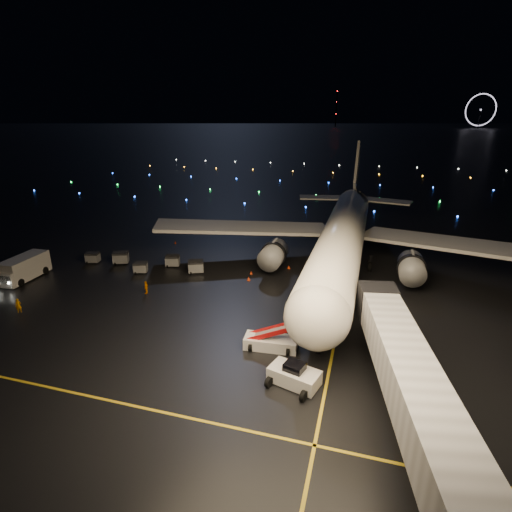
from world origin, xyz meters
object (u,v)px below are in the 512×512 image
object	(u,v)px
baggage_cart_0	(196,267)
baggage_cart_2	(121,258)
airliner	(346,210)
crew_c	(146,287)
pushback_tug	(294,374)
baggage_cart_1	(173,261)
service_truck	(25,267)
baggage_cart_3	(141,268)
baggage_cart_4	(93,258)
crew_a	(18,306)
belt_loader	(271,331)

from	to	relation	value
baggage_cart_0	baggage_cart_2	distance (m)	12.24
airliner	crew_c	size ratio (longest dim) A/B	34.61
pushback_tug	baggage_cart_1	xyz separation A→B (m)	(-22.30, 21.76, -0.15)
service_truck	baggage_cart_3	bearing A→B (deg)	20.66
airliner	baggage_cart_4	size ratio (longest dim) A/B	31.04
crew_a	baggage_cart_1	distance (m)	20.43
crew_c	airliner	bearing A→B (deg)	116.48
baggage_cart_4	airliner	bearing A→B (deg)	2.14
airliner	pushback_tug	size ratio (longest dim) A/B	14.02
baggage_cart_4	baggage_cart_0	bearing A→B (deg)	-11.87
pushback_tug	service_truck	size ratio (longest dim) A/B	0.49
crew_c	baggage_cart_2	world-z (taller)	baggage_cart_2
baggage_cart_3	service_truck	bearing A→B (deg)	-176.44
baggage_cart_0	crew_c	bearing A→B (deg)	-134.41
service_truck	crew_c	size ratio (longest dim) A/B	5.07
pushback_tug	service_truck	bearing A→B (deg)	179.15
belt_loader	baggage_cart_1	size ratio (longest dim) A/B	3.77
service_truck	baggage_cart_1	size ratio (longest dim) A/B	4.34
crew_a	baggage_cart_4	distance (m)	16.13
baggage_cart_0	baggage_cart_1	world-z (taller)	baggage_cart_0
baggage_cart_1	crew_c	bearing A→B (deg)	-98.77
crew_c	baggage_cart_1	xyz separation A→B (m)	(-1.28, 9.48, -0.01)
crew_c	belt_loader	bearing A→B (deg)	55.00
baggage_cart_3	baggage_cart_4	xyz separation A→B (m)	(-9.06, 1.59, 0.02)
baggage_cart_1	service_truck	bearing A→B (deg)	-166.81
crew_c	baggage_cart_2	distance (m)	12.40
service_truck	baggage_cart_2	size ratio (longest dim) A/B	3.95
airliner	service_truck	size ratio (longest dim) A/B	6.82
crew_c	baggage_cart_1	size ratio (longest dim) A/B	0.86
belt_loader	baggage_cart_3	world-z (taller)	belt_loader
pushback_tug	crew_c	world-z (taller)	pushback_tug
service_truck	baggage_cart_4	distance (m)	9.06
airliner	baggage_cart_4	bearing A→B (deg)	-163.63
service_truck	baggage_cart_1	xyz separation A→B (m)	(16.96, 9.65, -0.73)
belt_loader	baggage_cart_1	distance (m)	25.64
service_truck	baggage_cart_0	distance (m)	22.85
baggage_cart_2	baggage_cart_4	bearing A→B (deg)	167.33
service_truck	baggage_cart_3	world-z (taller)	service_truck
baggage_cart_2	baggage_cart_4	distance (m)	4.37
baggage_cart_1	baggage_cart_4	world-z (taller)	baggage_cart_1
airliner	belt_loader	distance (m)	26.62
baggage_cart_1	baggage_cart_2	world-z (taller)	baggage_cart_2
crew_a	baggage_cart_4	bearing A→B (deg)	64.44
belt_loader	crew_a	distance (m)	28.96
baggage_cart_2	baggage_cart_1	bearing A→B (deg)	-15.12
baggage_cart_1	baggage_cart_3	bearing A→B (deg)	-147.80
airliner	service_truck	world-z (taller)	airliner
baggage_cart_2	baggage_cart_4	size ratio (longest dim) A/B	1.15
baggage_cart_3	baggage_cart_4	bearing A→B (deg)	149.86
service_truck	crew_c	xyz separation A→B (m)	(18.24, 0.17, -0.72)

